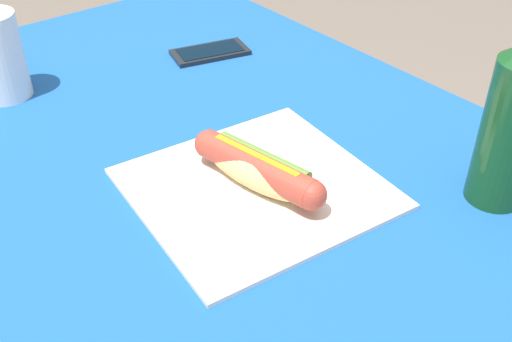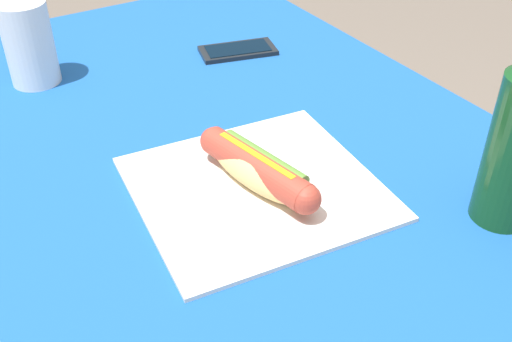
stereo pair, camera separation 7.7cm
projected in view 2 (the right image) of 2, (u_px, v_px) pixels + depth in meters
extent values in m
cylinder|color=brown|center=(233.00, 156.00, 1.56)|extent=(0.07, 0.07, 0.74)
cube|color=brown|center=(198.00, 181.00, 0.83)|extent=(1.19, 0.84, 0.03)
cube|color=#19519E|center=(197.00, 170.00, 0.82)|extent=(1.25, 0.90, 0.00)
cube|color=silver|center=(256.00, 188.00, 0.79)|extent=(0.31, 0.33, 0.01)
ellipsoid|color=#E5BC75|center=(256.00, 171.00, 0.77)|extent=(0.17, 0.08, 0.05)
cylinder|color=#A83D2D|center=(256.00, 167.00, 0.77)|extent=(0.18, 0.07, 0.04)
sphere|color=#A83D2D|center=(306.00, 199.00, 0.71)|extent=(0.04, 0.04, 0.04)
sphere|color=#A83D2D|center=(212.00, 139.00, 0.82)|extent=(0.04, 0.04, 0.04)
cube|color=yellow|center=(256.00, 156.00, 0.76)|extent=(0.13, 0.03, 0.00)
cylinder|color=#568433|center=(264.00, 159.00, 0.77)|extent=(0.14, 0.05, 0.02)
cube|color=black|center=(238.00, 51.00, 1.11)|extent=(0.10, 0.15, 0.01)
cube|color=black|center=(238.00, 48.00, 1.11)|extent=(0.08, 0.12, 0.00)
cylinder|color=white|center=(29.00, 43.00, 0.99)|extent=(0.08, 0.08, 0.14)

